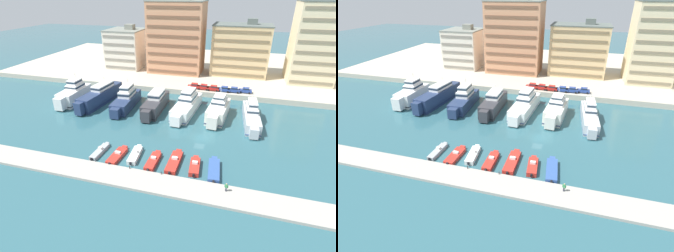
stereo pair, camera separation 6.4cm
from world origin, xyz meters
The scene contains 30 objects.
ground_plane centered at (0.00, 0.00, 0.00)m, with size 400.00×400.00×0.00m, color #2D5B66.
quay_promenade centered at (0.00, 62.21, 0.89)m, with size 180.00×70.00×1.77m, color #BCB29E.
pier_dock centered at (0.00, -19.36, 0.27)m, with size 120.00×5.55×0.55m, color #A8A399.
yacht_white_far_left centered at (-42.17, 11.67, 2.62)m, with size 5.13×15.89×8.80m.
yacht_navy_left centered at (-33.74, 13.26, 2.43)m, with size 5.95×22.24×7.59m.
yacht_navy_mid_left centered at (-24.76, 12.51, 2.32)m, with size 5.63×18.54×8.28m.
yacht_charcoal_center_left centered at (-15.39, 12.38, 2.23)m, with size 4.79×18.25×7.25m.
yacht_white_center centered at (-6.27, 13.70, 2.32)m, with size 6.27×20.49×8.25m.
yacht_ivory_center_right centered at (2.78, 12.26, 2.38)m, with size 5.79×15.92×8.15m.
yacht_silver_mid_right centered at (11.67, 11.95, 2.04)m, with size 5.06×19.40×7.50m.
motorboat_grey_far_left centered at (-19.76, -12.72, 0.43)m, with size 1.66×7.10×1.35m.
motorboat_red_left centered at (-15.39, -13.13, 0.42)m, with size 2.37×7.31×1.26m.
motorboat_white_mid_left centered at (-11.80, -12.01, 0.52)m, with size 2.44×7.20×1.50m.
motorboat_red_center_left centered at (-7.40, -13.08, 0.50)m, with size 1.96×7.15×1.38m.
motorboat_red_center centered at (-3.16, -12.13, 0.49)m, with size 2.26×8.57×1.46m.
motorboat_red_center_right centered at (1.14, -12.55, 0.53)m, with size 2.46×6.58×1.55m.
motorboat_blue_mid_right centered at (4.94, -12.60, 0.49)m, with size 2.83×8.23×0.98m.
car_red_far_left centered at (-7.25, 29.91, 2.75)m, with size 4.14×2.01×1.80m.
car_red_left centered at (-4.01, 29.55, 2.75)m, with size 4.20×2.13×1.80m.
car_red_mid_left centered at (-0.66, 29.32, 2.75)m, with size 4.18×2.08×1.80m.
car_blue_center_left centered at (2.88, 29.31, 2.75)m, with size 4.12×1.97×1.80m.
car_blue_center centered at (6.00, 29.47, 2.75)m, with size 4.11×1.94×1.80m.
car_blue_center_right centered at (9.67, 30.10, 2.75)m, with size 4.14×2.00×1.80m.
apartment_block_far_left centered at (-40.99, 50.57, 9.65)m, with size 14.55×15.23×17.61m.
apartment_block_left centered at (-18.59, 49.29, 15.19)m, with size 21.52×13.98×28.74m.
apartment_block_mid_left centered at (6.09, 52.09, 11.24)m, with size 21.43×13.36×20.82m.
apartment_block_center_left centered at (30.93, 50.03, 15.44)m, with size 15.17×16.49×29.21m.
pedestrian_near_edge centered at (7.71, -18.28, 1.56)m, with size 0.64×0.36×1.71m.
bollard_west centered at (-10.96, -16.84, 0.87)m, with size 0.20×0.20×0.61m.
bollard_west_mid centered at (-4.50, -16.84, 0.87)m, with size 0.20×0.20×0.61m.
Camera 1 is at (7.78, -54.83, 31.48)m, focal length 28.00 mm.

